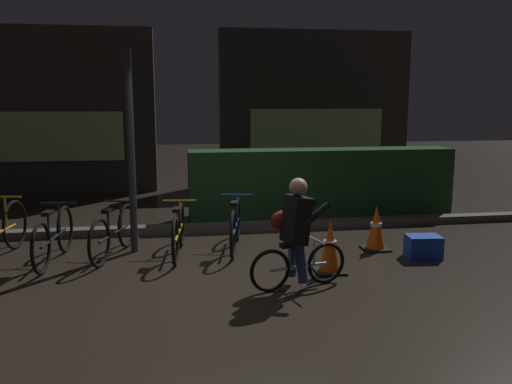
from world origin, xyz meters
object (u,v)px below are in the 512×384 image
Objects in this scene: street_post at (131,153)px; blue_crate at (423,247)px; parked_bike_right_mid at (236,225)px; parked_bike_center_right at (179,231)px; traffic_cone_far at (376,228)px; cyclist at (296,233)px; traffic_cone_near at (330,247)px; parked_bike_left_mid at (54,237)px; parked_bike_center_left at (114,233)px.

street_post is 6.24× the size of blue_crate.
parked_bike_center_right is at bearing 113.85° from parked_bike_right_mid.
parked_bike_right_mid is 1.98m from traffic_cone_far.
cyclist is (1.88, -1.75, -0.74)m from street_post.
traffic_cone_near is at bearing -28.25° from street_post.
parked_bike_center_right is 2.09m from traffic_cone_near.
traffic_cone_far is (0.93, 0.86, -0.01)m from traffic_cone_near.
parked_bike_center_right is at bearing 116.37° from cyclist.
parked_bike_center_right is 2.75m from traffic_cone_far.
parked_bike_right_mid is at bearing -71.23° from parked_bike_center_right.
cyclist is (-1.47, -1.31, 0.32)m from traffic_cone_far.
traffic_cone_far is (4.34, -0.09, -0.03)m from parked_bike_left_mid.
traffic_cone_far reaches higher than blue_crate.
street_post reaches higher than parked_bike_right_mid.
parked_bike_left_mid is 1.60m from parked_bike_center_right.
parked_bike_center_right is at bearing -77.43° from parked_bike_center_left.
parked_bike_left_mid is at bearing 178.81° from traffic_cone_far.
cyclist is at bearing -133.53° from parked_bike_center_right.
blue_crate is at bearing -97.80° from parked_bike_right_mid.
parked_bike_center_left is 1.21× the size of cyclist.
parked_bike_right_mid is 2.51× the size of traffic_cone_far.
parked_bike_right_mid is 1.76m from cyclist.
blue_crate is at bearing -13.20° from street_post.
street_post reaches higher than blue_crate.
cyclist is (2.88, -1.40, 0.29)m from parked_bike_left_mid.
parked_bike_center_left is at bearing 105.21° from parked_bike_right_mid.
parked_bike_right_mid reaches higher than blue_crate.
cyclist reaches higher than blue_crate.
parked_bike_center_right is 3.52× the size of blue_crate.
blue_crate is (0.49, -0.46, -0.16)m from traffic_cone_far.
street_post is 2.20× the size of cyclist.
street_post reaches higher than parked_bike_center_left.
parked_bike_right_mid is at bearing 161.25° from blue_crate.
blue_crate is at bearing -83.16° from parked_bike_center_left.
parked_bike_left_mid is at bearing 98.99° from parked_bike_center_right.
parked_bike_center_right is at bearing 150.12° from traffic_cone_near.
parked_bike_right_mid reaches higher than parked_bike_center_right.
blue_crate is at bearing -95.35° from parked_bike_center_right.
street_post is 4.13m from blue_crate.
parked_bike_right_mid reaches higher than parked_bike_center_left.
traffic_cone_far is 0.51× the size of cyclist.
parked_bike_center_left is 2.38× the size of traffic_cone_far.
parked_bike_left_mid reaches higher than parked_bike_center_right.
parked_bike_left_mid is 1.07× the size of parked_bike_center_left.
cyclist is (1.28, -1.49, 0.30)m from parked_bike_center_right.
parked_bike_center_left is 0.98× the size of parked_bike_center_right.
street_post is at bearing -65.07° from parked_bike_left_mid.
parked_bike_left_mid is 3.54m from traffic_cone_near.
parked_bike_center_right is 3.30m from blue_crate.
traffic_cone_near is (1.01, -1.22, -0.02)m from parked_bike_right_mid.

